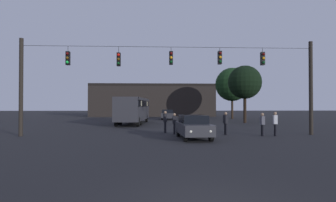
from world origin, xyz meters
The scene contains 13 objects.
ground_plane centered at (0.00, 24.50, 0.00)m, with size 168.00×168.00×0.00m, color black.
overhead_signal_span centered at (-0.02, 14.30, 4.13)m, with size 21.12×0.44×6.87m.
city_bus centered at (-3.49, 27.23, 1.87)m, with size 3.37×11.16×3.00m.
car_near_right centered at (1.43, 12.25, 0.80)m, with size 2.03×4.41×1.52m.
car_far_left centered at (0.97, 36.79, 0.80)m, with size 2.12×4.44×1.52m.
pedestrian_crossing_left centered at (4.13, 14.57, 0.94)m, with size 0.34×0.42×1.67m.
pedestrian_crossing_center centered at (0.40, 15.11, 0.88)m, with size 0.26×0.38×1.57m.
pedestrian_crossing_right centered at (6.48, 13.57, 0.92)m, with size 0.26×0.37×1.63m.
pedestrian_near_bus centered at (-0.24, 16.19, 0.97)m, with size 0.31×0.40×1.71m.
pedestrian_trailing centered at (7.41, 13.59, 0.96)m, with size 0.29×0.39×1.70m.
corner_building centered at (-1.33, 51.79, 3.14)m, with size 23.97×8.60×6.27m.
tree_left_silhouette centered at (11.40, 39.00, 5.48)m, with size 5.33×5.33×8.16m.
tree_behind_building centered at (10.11, 28.67, 4.99)m, with size 4.13×4.13×7.08m.
Camera 1 is at (-1.15, -6.24, 2.16)m, focal length 30.72 mm.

